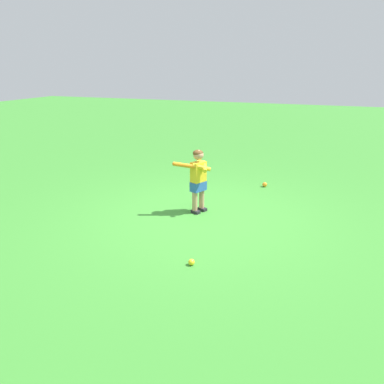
{
  "coord_description": "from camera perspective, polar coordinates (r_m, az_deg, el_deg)",
  "views": [
    {
      "loc": [
        -1.86,
        5.43,
        2.39
      ],
      "look_at": [
        0.16,
        0.07,
        0.45
      ],
      "focal_mm": 35.08,
      "sensor_mm": 36.0,
      "label": 1
    }
  ],
  "objects": [
    {
      "name": "ground_plane",
      "position": [
        6.22,
        1.66,
        -3.89
      ],
      "size": [
        40.0,
        40.0,
        0.0
      ],
      "primitive_type": "plane",
      "color": "#38842D"
    },
    {
      "name": "play_ball_by_bucket",
      "position": [
        7.9,
        10.99,
        1.13
      ],
      "size": [
        0.1,
        0.1,
        0.1
      ],
      "primitive_type": "sphere",
      "color": "orange",
      "rests_on": "ground"
    },
    {
      "name": "child_batter",
      "position": [
        6.25,
        0.9,
        2.54
      ],
      "size": [
        0.61,
        0.42,
        1.08
      ],
      "color": "#232328",
      "rests_on": "ground"
    },
    {
      "name": "play_ball_far_left",
      "position": [
        4.8,
        -0.09,
        -10.61
      ],
      "size": [
        0.08,
        0.08,
        0.08
      ],
      "primitive_type": "sphere",
      "color": "yellow",
      "rests_on": "ground"
    }
  ]
}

